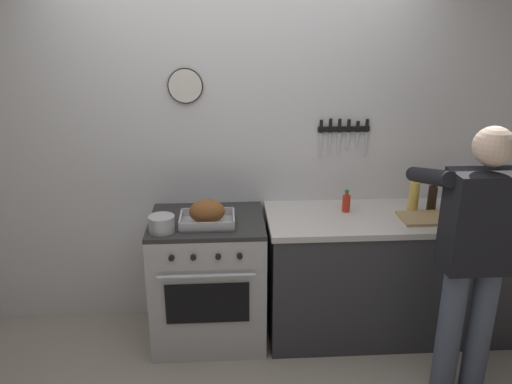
{
  "coord_description": "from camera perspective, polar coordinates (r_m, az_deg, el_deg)",
  "views": [
    {
      "loc": [
        -0.08,
        -2.17,
        2.21
      ],
      "look_at": [
        0.1,
        0.85,
        1.13
      ],
      "focal_mm": 35.98,
      "sensor_mm": 36.0,
      "label": 1
    }
  ],
  "objects": [
    {
      "name": "bottle_cooking_oil",
      "position": [
        3.65,
        17.12,
        -0.41
      ],
      "size": [
        0.07,
        0.07,
        0.28
      ],
      "color": "gold",
      "rests_on": "counter_block"
    },
    {
      "name": "roasting_pan",
      "position": [
        3.31,
        -5.45,
        -2.43
      ],
      "size": [
        0.35,
        0.26,
        0.17
      ],
      "color": "#B7B7BC",
      "rests_on": "stove"
    },
    {
      "name": "bottle_hot_sauce",
      "position": [
        3.57,
        10.0,
        -1.19
      ],
      "size": [
        0.05,
        0.05,
        0.16
      ],
      "color": "red",
      "rests_on": "counter_block"
    },
    {
      "name": "person_cook",
      "position": [
        3.1,
        23.16,
        -6.1
      ],
      "size": [
        0.51,
        0.63,
        1.66
      ],
      "rotation": [
        0.0,
        0.0,
        1.46
      ],
      "color": "#4C566B",
      "rests_on": "ground"
    },
    {
      "name": "cutting_board",
      "position": [
        3.59,
        18.53,
        -2.76
      ],
      "size": [
        0.36,
        0.24,
        0.02
      ],
      "primitive_type": "cube",
      "color": "tan",
      "rests_on": "counter_block"
    },
    {
      "name": "counter_block",
      "position": [
        3.84,
        16.68,
        -8.6
      ],
      "size": [
        2.03,
        0.65,
        0.9
      ],
      "color": "#38383D",
      "rests_on": "ground"
    },
    {
      "name": "wall_back",
      "position": [
        3.64,
        -2.06,
        5.08
      ],
      "size": [
        6.0,
        0.13,
        2.6
      ],
      "color": "silver",
      "rests_on": "ground"
    },
    {
      "name": "saucepan",
      "position": [
        3.26,
        -10.45,
        -3.49
      ],
      "size": [
        0.16,
        0.16,
        0.1
      ],
      "color": "#B7B7BC",
      "rests_on": "stove"
    },
    {
      "name": "bottle_soy_sauce",
      "position": [
        3.72,
        18.99,
        -0.62
      ],
      "size": [
        0.06,
        0.06,
        0.23
      ],
      "color": "black",
      "rests_on": "counter_block"
    },
    {
      "name": "stove",
      "position": [
        3.62,
        -5.27,
        -9.61
      ],
      "size": [
        0.76,
        0.67,
        0.9
      ],
      "color": "#BCBCC1",
      "rests_on": "ground"
    }
  ]
}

